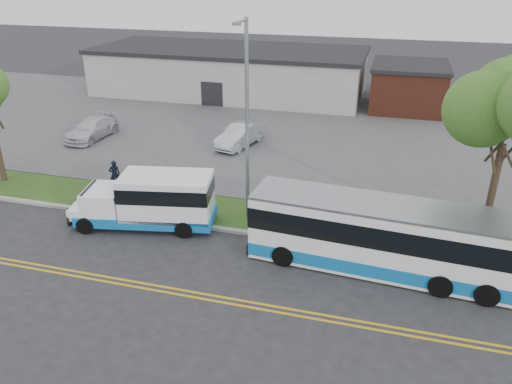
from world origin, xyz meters
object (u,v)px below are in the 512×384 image
(shuttle_bus, at_px, (153,199))
(parked_car_a, at_px, (240,135))
(streetlight_near, at_px, (247,117))
(pedestrian, at_px, (115,174))
(parked_car_b, at_px, (92,128))
(transit_bus, at_px, (380,237))
(tree_east, at_px, (510,113))

(shuttle_bus, distance_m, parked_car_a, 11.92)
(streetlight_near, distance_m, pedestrian, 9.29)
(streetlight_near, relative_size, parked_car_b, 1.95)
(pedestrian, height_order, parked_car_b, pedestrian)
(streetlight_near, relative_size, transit_bus, 0.87)
(shuttle_bus, bearing_deg, streetlight_near, 15.02)
(transit_bus, relative_size, parked_car_b, 2.24)
(tree_east, xyz_separation_m, shuttle_bus, (-15.10, -2.27, -4.79))
(pedestrian, bearing_deg, parked_car_b, -86.28)
(transit_bus, distance_m, parked_car_a, 16.25)
(shuttle_bus, height_order, parked_car_a, shuttle_bus)
(parked_car_a, bearing_deg, parked_car_b, -158.99)
(transit_bus, relative_size, pedestrian, 6.66)
(tree_east, height_order, transit_bus, tree_east)
(shuttle_bus, height_order, transit_bus, transit_bus)
(parked_car_a, relative_size, parked_car_b, 0.93)
(shuttle_bus, relative_size, pedestrian, 4.39)
(shuttle_bus, relative_size, transit_bus, 0.66)
(pedestrian, height_order, parked_car_a, pedestrian)
(pedestrian, distance_m, parked_car_a, 9.79)
(shuttle_bus, xyz_separation_m, transit_bus, (10.63, -0.88, 0.09))
(tree_east, xyz_separation_m, pedestrian, (-19.13, 1.00, -5.29))
(transit_bus, distance_m, pedestrian, 15.25)
(tree_east, height_order, shuttle_bus, tree_east)
(streetlight_near, height_order, parked_car_a, streetlight_near)
(shuttle_bus, distance_m, parked_car_b, 14.71)
(tree_east, relative_size, transit_bus, 0.76)
(streetlight_near, xyz_separation_m, parked_car_b, (-14.25, 8.63, -4.43))
(shuttle_bus, relative_size, parked_car_b, 1.47)
(parked_car_a, bearing_deg, shuttle_bus, -78.59)
(tree_east, height_order, parked_car_b, tree_east)
(shuttle_bus, bearing_deg, transit_bus, -15.72)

